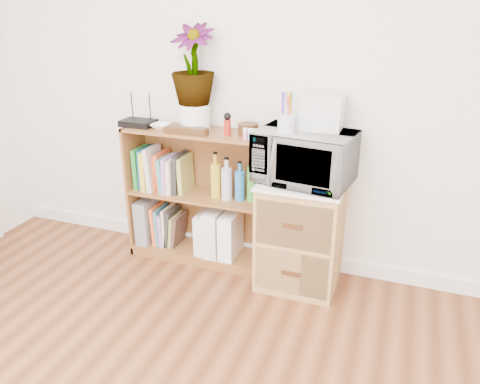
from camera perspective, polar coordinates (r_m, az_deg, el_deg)
The scene contains 21 objects.
skirting_board at distance 3.46m, azimuth 1.46°, elevation -7.02°, with size 4.00×0.02×0.10m, color white.
bookshelf at distance 3.27m, azimuth -5.07°, elevation -0.59°, with size 1.00×0.30×0.95m, color brown.
wicker_unit at distance 3.04m, azimuth 7.38°, elevation -5.16°, with size 0.50×0.45×0.70m, color #9E7542.
microwave at distance 2.83m, azimuth 7.85°, elevation 4.27°, with size 0.57×0.38×0.31m, color white.
pen_cup at distance 2.74m, azimuth 5.67°, elevation 8.38°, with size 0.10×0.10×0.11m, color silver.
small_appliance at distance 2.84m, azimuth 9.86°, elevation 9.61°, with size 0.25×0.21×0.20m, color silver.
router at distance 3.30m, azimuth -12.30°, elevation 8.24°, with size 0.23×0.15×0.04m, color black.
white_bowl at distance 3.20m, azimuth -9.62°, elevation 7.93°, with size 0.13×0.13×0.03m, color white.
plant_pot at distance 3.13m, azimuth -5.53°, elevation 9.09°, with size 0.20×0.20×0.17m, color white.
potted_plant at distance 3.07m, azimuth -5.76°, elevation 15.19°, with size 0.28×0.28×0.50m, color #33702D.
trinket_box at distance 3.04m, azimuth -6.53°, elevation 7.45°, with size 0.28×0.07×0.05m, color #321C0D.
kokeshi_doll at distance 2.98m, azimuth -1.54°, elevation 7.85°, with size 0.04×0.04×0.10m, color #A11B13.
wooden_bowl at distance 2.99m, azimuth 1.02°, elevation 7.64°, with size 0.13×0.13×0.08m, color #361E0E.
paint_jars at distance 2.88m, azimuth 1.26°, elevation 6.97°, with size 0.12×0.04×0.06m, color pink.
file_box at distance 3.56m, azimuth -11.05°, elevation -3.26°, with size 0.10×0.26×0.33m, color slate.
magazine_holder_left at distance 3.36m, azimuth -4.19°, elevation -4.85°, with size 0.09×0.23×0.29m, color silver.
magazine_holder_mid at distance 3.32m, azimuth -2.99°, elevation -4.75°, with size 0.11×0.27×0.33m, color silver.
magazine_holder_right at distance 3.28m, azimuth -1.13°, elevation -5.16°, with size 0.10×0.26×0.32m, color white.
cookbooks at distance 3.34m, azimuth -9.50°, elevation 2.59°, with size 0.38×0.20×0.31m.
liquor_bottles at distance 3.10m, azimuth -0.19°, elevation 1.63°, with size 0.39×0.07×0.32m.
lower_books at distance 3.50m, azimuth -8.75°, elevation -4.14°, with size 0.22×0.19×0.29m.
Camera 1 is at (0.95, -0.63, 1.74)m, focal length 35.00 mm.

